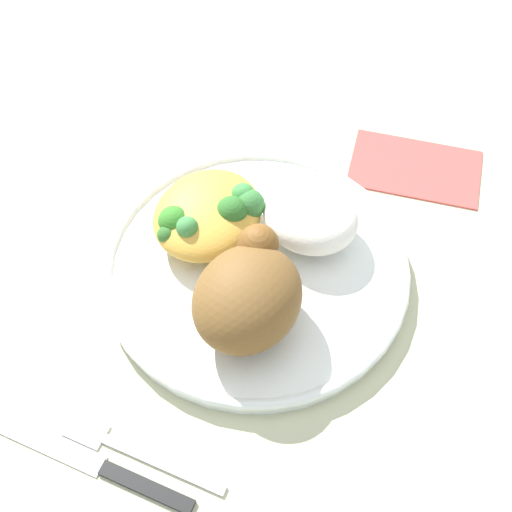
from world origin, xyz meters
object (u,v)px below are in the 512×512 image
napkin (415,168)px  roasted_chicken (248,295)px  fork (134,451)px  plate (256,268)px  mac_cheese_with_broccoli (209,214)px  knife (103,467)px  rice_pile (310,217)px

napkin → roasted_chicken: bearing=165.7°
fork → roasted_chicken: bearing=-10.6°
plate → fork: 0.20m
mac_cheese_with_broccoli → knife: size_ratio=0.58×
roasted_chicken → napkin: size_ratio=0.84×
rice_pile → mac_cheese_with_broccoli: bearing=114.8°
plate → mac_cheese_with_broccoli: 0.07m
rice_pile → napkin: bearing=-22.1°
roasted_chicken → napkin: bearing=-14.3°
napkin → fork: bearing=167.0°
plate → fork: bearing=178.5°
roasted_chicken → rice_pile: roasted_chicken is taller
plate → fork: plate is taller
knife → napkin: bearing=-14.1°
mac_cheese_with_broccoli → knife: 0.24m
roasted_chicken → napkin: 0.26m
knife → napkin: size_ratio=1.41×
rice_pile → knife: rice_pile is taller
plate → knife: size_ratio=1.50×
fork → knife: bearing=148.0°
plate → mac_cheese_with_broccoli: bearing=75.2°
rice_pile → napkin: 0.16m
rice_pile → fork: (-0.25, 0.03, -0.04)m
rice_pile → napkin: rice_pile is taller
knife → roasted_chicken: bearing=-13.8°
knife → napkin: (0.42, -0.10, -0.00)m
plate → fork: size_ratio=2.00×
roasted_chicken → fork: roasted_chicken is taller
napkin → plate: bearing=156.5°
knife → napkin: knife is taller
rice_pile → knife: size_ratio=0.47×
fork → napkin: (0.39, -0.09, -0.00)m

